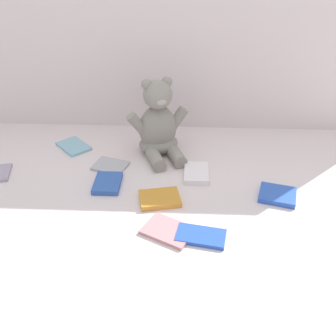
{
  "coord_description": "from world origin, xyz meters",
  "views": [
    {
      "loc": [
        0.02,
        -1.11,
        0.75
      ],
      "look_at": [
        -0.02,
        -0.1,
        0.1
      ],
      "focal_mm": 41.61,
      "sensor_mm": 36.0,
      "label": 1
    }
  ],
  "objects_px": {
    "book_case_3": "(160,199)",
    "book_case_7": "(108,183)",
    "book_case_1": "(74,146)",
    "book_case_6": "(277,195)",
    "book_case_2": "(196,173)",
    "book_case_0": "(201,236)",
    "teddy_bear": "(159,126)",
    "book_case_4": "(168,231)",
    "book_case_5": "(110,166)"
  },
  "relations": [
    {
      "from": "teddy_bear",
      "to": "book_case_1",
      "type": "xyz_separation_m",
      "value": [
        -0.33,
        0.02,
        -0.1
      ]
    },
    {
      "from": "book_case_1",
      "to": "book_case_7",
      "type": "bearing_deg",
      "value": -98.21
    },
    {
      "from": "book_case_4",
      "to": "book_case_6",
      "type": "distance_m",
      "value": 0.39
    },
    {
      "from": "book_case_0",
      "to": "book_case_4",
      "type": "height_order",
      "value": "book_case_0"
    },
    {
      "from": "book_case_2",
      "to": "book_case_3",
      "type": "distance_m",
      "value": 0.19
    },
    {
      "from": "teddy_bear",
      "to": "book_case_0",
      "type": "bearing_deg",
      "value": -93.36
    },
    {
      "from": "book_case_3",
      "to": "book_case_7",
      "type": "bearing_deg",
      "value": 54.79
    },
    {
      "from": "teddy_bear",
      "to": "book_case_2",
      "type": "xyz_separation_m",
      "value": [
        0.14,
        -0.16,
        -0.1
      ]
    },
    {
      "from": "teddy_bear",
      "to": "book_case_7",
      "type": "distance_m",
      "value": 0.3
    },
    {
      "from": "book_case_4",
      "to": "book_case_1",
      "type": "bearing_deg",
      "value": 67.02
    },
    {
      "from": "book_case_1",
      "to": "book_case_5",
      "type": "bearing_deg",
      "value": -82.73
    },
    {
      "from": "teddy_bear",
      "to": "book_case_1",
      "type": "height_order",
      "value": "teddy_bear"
    },
    {
      "from": "book_case_0",
      "to": "book_case_2",
      "type": "relative_size",
      "value": 1.1
    },
    {
      "from": "teddy_bear",
      "to": "book_case_6",
      "type": "height_order",
      "value": "teddy_bear"
    },
    {
      "from": "book_case_5",
      "to": "book_case_3",
      "type": "bearing_deg",
      "value": -117.67
    },
    {
      "from": "book_case_3",
      "to": "book_case_7",
      "type": "relative_size",
      "value": 1.06
    },
    {
      "from": "book_case_2",
      "to": "book_case_0",
      "type": "bearing_deg",
      "value": -88.12
    },
    {
      "from": "teddy_bear",
      "to": "book_case_2",
      "type": "distance_m",
      "value": 0.23
    },
    {
      "from": "book_case_3",
      "to": "book_case_5",
      "type": "bearing_deg",
      "value": 32.92
    },
    {
      "from": "book_case_3",
      "to": "book_case_6",
      "type": "xyz_separation_m",
      "value": [
        0.37,
        0.04,
        0.0
      ]
    },
    {
      "from": "book_case_3",
      "to": "teddy_bear",
      "type": "bearing_deg",
      "value": -7.8
    },
    {
      "from": "book_case_2",
      "to": "book_case_3",
      "type": "relative_size",
      "value": 0.99
    },
    {
      "from": "book_case_3",
      "to": "book_case_4",
      "type": "distance_m",
      "value": 0.15
    },
    {
      "from": "book_case_1",
      "to": "book_case_6",
      "type": "bearing_deg",
      "value": -65.34
    },
    {
      "from": "teddy_bear",
      "to": "book_case_5",
      "type": "relative_size",
      "value": 2.51
    },
    {
      "from": "teddy_bear",
      "to": "book_case_0",
      "type": "distance_m",
      "value": 0.51
    },
    {
      "from": "book_case_1",
      "to": "book_case_0",
      "type": "bearing_deg",
      "value": -89.19
    },
    {
      "from": "book_case_6",
      "to": "book_case_1",
      "type": "bearing_deg",
      "value": 83.39
    },
    {
      "from": "book_case_4",
      "to": "book_case_7",
      "type": "relative_size",
      "value": 1.17
    },
    {
      "from": "book_case_4",
      "to": "book_case_3",
      "type": "bearing_deg",
      "value": 40.25
    },
    {
      "from": "book_case_1",
      "to": "book_case_6",
      "type": "relative_size",
      "value": 1.15
    },
    {
      "from": "book_case_1",
      "to": "book_case_4",
      "type": "distance_m",
      "value": 0.61
    },
    {
      "from": "book_case_7",
      "to": "teddy_bear",
      "type": "bearing_deg",
      "value": -123.95
    },
    {
      "from": "teddy_bear",
      "to": "book_case_4",
      "type": "height_order",
      "value": "teddy_bear"
    },
    {
      "from": "book_case_1",
      "to": "book_case_7",
      "type": "xyz_separation_m",
      "value": [
        0.18,
        -0.25,
        0.0
      ]
    },
    {
      "from": "book_case_1",
      "to": "book_case_5",
      "type": "xyz_separation_m",
      "value": [
        0.17,
        -0.14,
        -0.0
      ]
    },
    {
      "from": "book_case_7",
      "to": "book_case_3",
      "type": "bearing_deg",
      "value": 156.68
    },
    {
      "from": "book_case_2",
      "to": "book_case_6",
      "type": "xyz_separation_m",
      "value": [
        0.26,
        -0.12,
        -0.0
      ]
    },
    {
      "from": "book_case_2",
      "to": "book_case_5",
      "type": "relative_size",
      "value": 1.08
    },
    {
      "from": "book_case_0",
      "to": "book_case_1",
      "type": "bearing_deg",
      "value": 54.73
    },
    {
      "from": "teddy_bear",
      "to": "book_case_6",
      "type": "xyz_separation_m",
      "value": [
        0.4,
        -0.27,
        -0.1
      ]
    },
    {
      "from": "book_case_0",
      "to": "book_case_6",
      "type": "distance_m",
      "value": 0.32
    },
    {
      "from": "book_case_0",
      "to": "book_case_6",
      "type": "xyz_separation_m",
      "value": [
        0.25,
        0.2,
        0.0
      ]
    },
    {
      "from": "book_case_3",
      "to": "book_case_4",
      "type": "xyz_separation_m",
      "value": [
        0.03,
        -0.14,
        -0.0
      ]
    },
    {
      "from": "book_case_2",
      "to": "book_case_4",
      "type": "relative_size",
      "value": 0.9
    },
    {
      "from": "teddy_bear",
      "to": "book_case_2",
      "type": "bearing_deg",
      "value": -69.21
    },
    {
      "from": "book_case_0",
      "to": "book_case_3",
      "type": "bearing_deg",
      "value": 47.5
    },
    {
      "from": "book_case_2",
      "to": "book_case_6",
      "type": "distance_m",
      "value": 0.28
    },
    {
      "from": "book_case_0",
      "to": "book_case_3",
      "type": "xyz_separation_m",
      "value": [
        -0.12,
        0.16,
        0.0
      ]
    },
    {
      "from": "book_case_4",
      "to": "book_case_7",
      "type": "bearing_deg",
      "value": 71.17
    }
  ]
}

